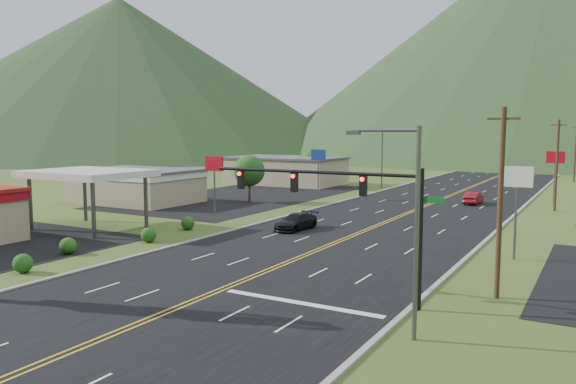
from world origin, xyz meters
The scene contains 21 objects.
ground centered at (0.00, 0.00, 0.00)m, with size 500.00×500.00×0.00m, color #2F4418.
road centered at (0.00, 0.00, 0.00)m, with size 20.00×460.00×0.04m, color black.
traffic_signal centered at (6.48, 14.00, 5.33)m, with size 13.10×0.43×7.00m.
streetlight_east centered at (11.18, 10.00, 5.18)m, with size 3.28×0.25×9.00m.
streetlight_west centered at (-11.68, 70.00, 5.18)m, with size 3.28×0.25×9.00m.
gas_canopy centered at (-22.00, 22.00, 4.87)m, with size 10.00×8.00×5.30m.
building_west_mid centered at (-32.00, 38.00, 2.27)m, with size 14.40×10.40×4.10m.
building_west_far centered at (-28.00, 68.00, 2.26)m, with size 18.40×11.40×4.50m.
pole_sign_west_a centered at (-14.00, 30.00, 5.05)m, with size 2.00×0.18×6.40m.
pole_sign_west_b centered at (-14.00, 52.00, 5.05)m, with size 2.00×0.18×6.40m.
pole_sign_east_a centered at (13.00, 28.00, 5.05)m, with size 2.00×0.18×6.40m.
pole_sign_east_b centered at (13.00, 60.00, 5.05)m, with size 2.00×0.18×6.40m.
tree_west_a centered at (-20.00, 45.00, 3.89)m, with size 3.84×3.84×5.82m.
tree_west_b centered at (-25.00, 72.00, 3.89)m, with size 3.84×3.84×5.82m.
utility_pole_a centered at (13.50, 18.00, 5.13)m, with size 1.60×0.28×10.00m.
utility_pole_b centered at (13.50, 55.00, 5.13)m, with size 1.60×0.28×10.00m.
utility_pole_c centered at (13.50, 95.00, 5.13)m, with size 1.60×0.28×10.00m.
mountain_n centered at (0.00, 220.00, 42.50)m, with size 220.00×220.00×85.00m, color #193719.
mountain_nw centered at (-148.49, 148.49, 30.00)m, with size 190.00×190.00×60.00m, color #193719.
car_dark_mid centered at (-5.52, 30.60, 0.72)m, with size 2.02×4.97×1.44m, color black.
car_red_far centered at (4.55, 56.56, 0.72)m, with size 1.52×4.35×1.43m, color maroon.
Camera 1 is at (18.16, -12.51, 8.78)m, focal length 35.00 mm.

